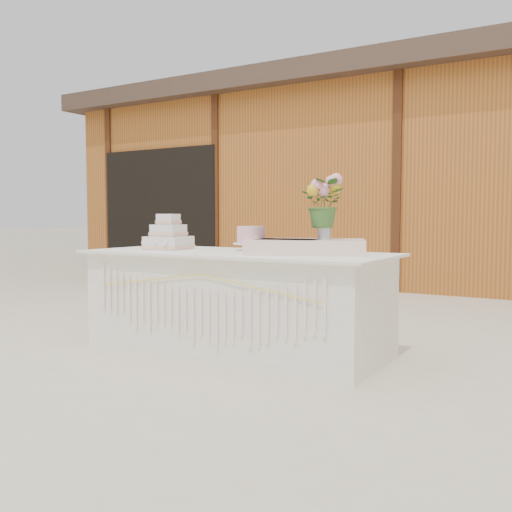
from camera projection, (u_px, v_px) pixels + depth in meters
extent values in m
plane|color=beige|center=(236.00, 351.00, 4.42)|extent=(80.00, 80.00, 0.00)
cube|color=#9A5F20|center=(434.00, 189.00, 9.43)|extent=(12.00, 4.00, 3.00)
cube|color=#3D2C22|center=(436.00, 87.00, 9.32)|extent=(12.60, 4.60, 0.30)
cube|color=black|center=(159.00, 213.00, 9.91)|extent=(2.40, 0.08, 2.20)
cube|color=white|center=(236.00, 303.00, 4.39)|extent=(2.28, 0.88, 0.75)
cube|color=white|center=(236.00, 253.00, 4.36)|extent=(2.40, 1.00, 0.02)
cube|color=silver|center=(169.00, 243.00, 4.70)|extent=(0.35, 0.35, 0.11)
cube|color=#EAB294|center=(169.00, 247.00, 4.71)|extent=(0.36, 0.36, 0.02)
cube|color=silver|center=(168.00, 230.00, 4.70)|extent=(0.25, 0.25, 0.10)
cube|color=#EAB294|center=(169.00, 234.00, 4.70)|extent=(0.26, 0.26, 0.02)
cube|color=silver|center=(168.00, 219.00, 4.69)|extent=(0.16, 0.16, 0.09)
cube|color=#EAB294|center=(168.00, 222.00, 4.69)|extent=(0.18, 0.18, 0.02)
cylinder|color=white|center=(251.00, 251.00, 4.35)|extent=(0.23, 0.23, 0.01)
cylinder|color=white|center=(251.00, 247.00, 4.35)|extent=(0.07, 0.07, 0.04)
cylinder|color=white|center=(251.00, 244.00, 4.35)|extent=(0.27, 0.27, 0.01)
cylinder|color=#F2AEB9|center=(251.00, 235.00, 4.34)|extent=(0.21, 0.21, 0.13)
cube|color=#FFD2CD|center=(306.00, 247.00, 4.11)|extent=(0.96, 0.77, 0.11)
cylinder|color=#B8B8BD|center=(325.00, 230.00, 4.06)|extent=(0.10, 0.10, 0.13)
imported|color=#356026|center=(325.00, 196.00, 4.05)|extent=(0.33, 0.30, 0.35)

